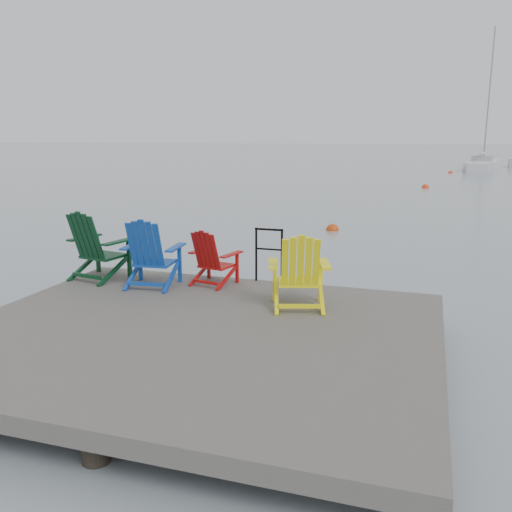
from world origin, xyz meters
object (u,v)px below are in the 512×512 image
(chair_blue, at_px, (151,253))
(sailboat_near, at_px, (482,166))
(buoy_a, at_px, (332,230))
(chair_red, at_px, (212,257))
(buoy_b, at_px, (425,188))
(buoy_d, at_px, (451,173))
(chair_green, at_px, (96,245))
(handrail, at_px, (269,250))
(chair_yellow, at_px, (299,271))

(chair_blue, bearing_deg, sailboat_near, 72.80)
(sailboat_near, bearing_deg, buoy_a, -92.52)
(chair_red, distance_m, buoy_b, 24.56)
(sailboat_near, relative_size, buoy_d, 32.57)
(chair_green, relative_size, buoy_d, 3.13)
(chair_blue, height_order, buoy_d, chair_blue)
(handrail, xyz_separation_m, chair_green, (-2.80, -0.74, 0.04))
(chair_green, distance_m, sailboat_near, 44.60)
(sailboat_near, bearing_deg, handrail, -89.91)
(chair_green, xyz_separation_m, buoy_d, (6.76, 38.29, -1.08))
(handrail, bearing_deg, buoy_b, 84.67)
(chair_yellow, xyz_separation_m, buoy_b, (1.42, 25.14, -1.04))
(handrail, height_order, chair_blue, chair_blue)
(chair_yellow, xyz_separation_m, buoy_a, (-1.16, 9.45, -1.04))
(sailboat_near, xyz_separation_m, buoy_d, (-2.73, -5.29, -0.36))
(handrail, distance_m, chair_yellow, 1.49)
(buoy_a, height_order, buoy_d, buoy_a)
(chair_yellow, distance_m, buoy_a, 9.58)
(chair_green, height_order, buoy_b, chair_green)
(chair_green, relative_size, chair_yellow, 1.08)
(handrail, xyz_separation_m, chair_red, (-0.82, -0.47, -0.08))
(chair_green, relative_size, sailboat_near, 0.10)
(handrail, xyz_separation_m, buoy_b, (2.23, 23.89, -1.04))
(chair_yellow, height_order, buoy_a, chair_yellow)
(chair_red, bearing_deg, chair_yellow, -13.14)
(handrail, distance_m, buoy_a, 8.28)
(chair_yellow, bearing_deg, chair_red, 137.48)
(chair_red, relative_size, chair_yellow, 0.85)
(chair_blue, xyz_separation_m, buoy_b, (3.93, 24.77, -1.06))
(buoy_a, bearing_deg, handrail, -87.58)
(handrail, relative_size, chair_yellow, 0.84)
(chair_red, xyz_separation_m, chair_yellow, (1.63, -0.78, 0.08))
(chair_green, relative_size, chair_red, 1.28)
(handrail, bearing_deg, buoy_d, 83.98)
(buoy_d, bearing_deg, chair_red, -97.16)
(chair_blue, relative_size, chair_yellow, 1.03)
(buoy_d, bearing_deg, buoy_a, -98.35)
(buoy_a, xyz_separation_m, buoy_d, (4.31, 29.35, 0.00))
(chair_green, bearing_deg, chair_blue, 3.63)
(chair_yellow, relative_size, buoy_b, 2.61)
(chair_blue, xyz_separation_m, chair_red, (0.89, 0.41, -0.10))
(chair_yellow, height_order, buoy_b, chair_yellow)
(chair_blue, height_order, chair_red, chair_blue)
(handrail, relative_size, chair_green, 0.78)
(chair_red, bearing_deg, chair_green, -159.55)
(buoy_b, xyz_separation_m, buoy_d, (1.73, 13.66, 0.00))
(sailboat_near, distance_m, buoy_a, 35.34)
(chair_blue, relative_size, sailboat_near, 0.09)
(chair_green, relative_size, chair_blue, 1.05)
(buoy_a, relative_size, buoy_b, 0.98)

